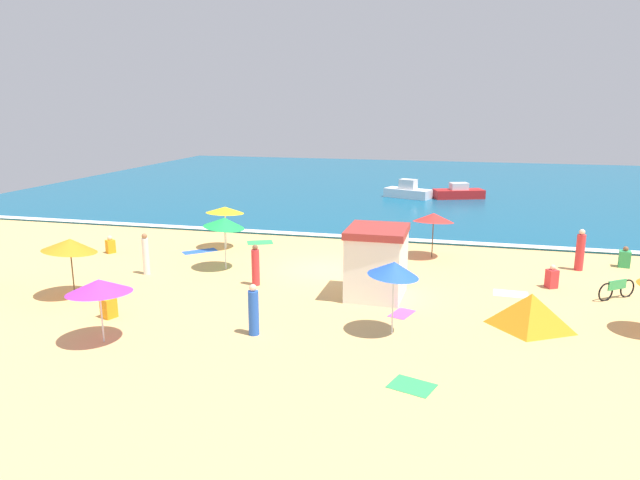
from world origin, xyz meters
TOP-DOWN VIEW (x-y plane):
  - ground_plane at (0.00, 0.00)m, footprint 60.00×60.00m
  - ocean_water at (0.00, 28.00)m, footprint 60.00×44.00m
  - wave_breaker_foam at (0.00, 6.30)m, footprint 57.00×0.70m
  - lifeguard_cabana at (2.70, -2.90)m, footprint 2.17×2.49m
  - beach_umbrella_0 at (-4.25, -0.86)m, footprint 1.90×1.87m
  - beach_umbrella_1 at (-5.71, 2.60)m, footprint 2.54×2.55m
  - beach_umbrella_3 at (-8.31, -5.67)m, footprint 2.80×2.80m
  - beach_umbrella_5 at (4.40, 3.35)m, footprint 2.11×2.14m
  - beach_umbrella_6 at (3.74, -6.36)m, footprint 1.71×1.68m
  - beach_umbrella_7 at (-4.70, -9.14)m, footprint 2.67×2.67m
  - beach_tent at (7.99, -4.84)m, footprint 2.32×2.05m
  - parked_bicycle at (11.39, -1.02)m, footprint 1.49×1.14m
  - beachgoer_0 at (-7.20, -2.41)m, footprint 0.39×0.39m
  - beachgoer_1 at (-10.80, 0.38)m, footprint 0.52×0.52m
  - beachgoer_2 at (9.24, -0.18)m, footprint 0.52×0.52m
  - beachgoer_3 at (12.77, 3.74)m, footprint 0.52×0.52m
  - beachgoer_5 at (10.73, 2.74)m, footprint 0.38×0.38m
  - beachgoer_7 at (-0.45, -7.50)m, footprint 0.37×0.37m
  - beachgoer_9 at (-5.75, -7.30)m, footprint 0.54×0.54m
  - beachgoer_10 at (-2.17, -2.70)m, footprint 0.34×0.34m
  - beach_towel_0 at (7.65, -1.37)m, footprint 1.32×0.92m
  - beach_towel_1 at (-4.49, 4.16)m, footprint 1.61×1.45m
  - beach_towel_2 at (4.68, -9.72)m, footprint 1.33×1.17m
  - beach_towel_3 at (-6.73, 1.69)m, footprint 1.68×1.63m
  - beach_towel_4 at (3.85, -4.52)m, footprint 0.93×1.20m
  - small_boat_0 at (1.58, 20.31)m, footprint 3.73×2.47m
  - small_boat_1 at (5.33, 20.96)m, footprint 3.95×2.59m

SIDE VIEW (x-z plane):
  - ground_plane at x=0.00m, z-range 0.00..0.00m
  - beach_towel_0 at x=7.65m, z-range 0.00..0.01m
  - beach_towel_1 at x=-4.49m, z-range 0.00..0.01m
  - beach_towel_2 at x=4.68m, z-range 0.00..0.01m
  - beach_towel_3 at x=-6.73m, z-range 0.00..0.01m
  - beach_towel_4 at x=3.85m, z-range 0.00..0.01m
  - ocean_water at x=0.00m, z-range 0.00..0.10m
  - wave_breaker_foam at x=0.00m, z-range 0.10..0.11m
  - beachgoer_9 at x=-5.75m, z-range -0.07..0.81m
  - beachgoer_1 at x=-10.80m, z-range -0.06..0.80m
  - parked_bicycle at x=11.39m, z-range 0.00..0.76m
  - beachgoer_3 at x=12.77m, z-range -0.07..0.87m
  - beachgoer_2 at x=9.24m, z-range -0.06..0.88m
  - small_boat_1 at x=5.33m, z-range -0.07..1.10m
  - small_boat_0 at x=1.58m, z-range -0.13..1.26m
  - beach_tent at x=7.99m, z-range 0.00..1.18m
  - beachgoer_7 at x=-0.45m, z-range -0.05..1.60m
  - beachgoer_10 at x=-2.17m, z-range -0.05..1.62m
  - beachgoer_0 at x=-7.20m, z-range -0.03..1.75m
  - beachgoer_5 at x=10.73m, z-range -0.06..1.77m
  - lifeguard_cabana at x=2.70m, z-range 0.02..2.67m
  - beach_umbrella_7 at x=-4.70m, z-range 0.75..2.80m
  - beach_umbrella_5 at x=4.40m, z-range 0.80..3.02m
  - beach_umbrella_1 at x=-5.71m, z-range 0.87..3.04m
  - beach_umbrella_3 at x=-8.31m, z-range 0.82..3.16m
  - beach_umbrella_0 at x=-4.25m, z-range 0.88..3.27m
  - beach_umbrella_6 at x=3.74m, z-range 0.91..3.33m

